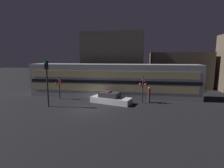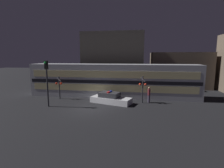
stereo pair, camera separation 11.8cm
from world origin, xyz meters
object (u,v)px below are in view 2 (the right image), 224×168
Objects in this scene: pedestrian at (149,95)px; crossing_signal_near at (143,87)px; train at (113,80)px; traffic_light_corner at (47,78)px; police_car at (111,99)px.

crossing_signal_near is (-0.76, -0.42, 0.92)m from pedestrian.
pedestrian is at bearing -28.78° from train.
crossing_signal_near is at bearing 16.96° from traffic_light_corner.
train is 7.04× the size of crossing_signal_near.
traffic_light_corner reaches higher than pedestrian.
police_car is (0.28, -3.54, -1.68)m from train.
pedestrian is at bearing 29.17° from police_car.
train is at bearing 142.73° from crossing_signal_near.
pedestrian is 0.38× the size of traffic_light_corner.
crossing_signal_near is 10.64m from traffic_light_corner.
train is 8.71m from traffic_light_corner.
pedestrian is 1.27m from crossing_signal_near.
train is 11.99× the size of pedestrian.
police_car is 7.41m from traffic_light_corner.
traffic_light_corner reaches higher than train.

